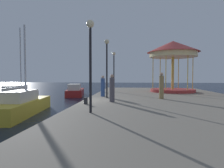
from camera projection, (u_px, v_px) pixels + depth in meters
ground_plane at (83, 111)px, 13.47m from camera, size 120.00×120.00×0.00m
quay_dock at (172, 107)px, 12.89m from camera, size 12.09×29.84×0.80m
sailboat_yellow at (22, 105)px, 12.31m from camera, size 2.43×6.49×5.88m
motorboat_red at (75, 91)px, 24.24m from camera, size 2.97×5.98×1.52m
sailboat_grey at (17, 95)px, 19.27m from camera, size 1.89×5.25×7.47m
carousel at (173, 54)px, 20.40m from camera, size 5.46×5.46×5.41m
lamp_post_near_edge at (90, 49)px, 8.73m from camera, size 0.36×0.36×4.23m
lamp_post_mid_promenade at (107, 58)px, 14.65m from camera, size 0.36×0.36×4.49m
lamp_post_far_end at (114, 65)px, 20.59m from camera, size 0.36×0.36×4.27m
bollard_south at (86, 101)px, 11.57m from camera, size 0.24×0.24×0.40m
bollard_center at (103, 90)px, 19.78m from camera, size 0.24×0.24×0.40m
person_by_the_water at (103, 87)px, 15.92m from camera, size 0.34×0.34×1.73m
person_mid_promenade at (161, 86)px, 14.21m from camera, size 0.34×0.34×1.96m
person_far_corner at (112, 89)px, 12.53m from camera, size 0.34×0.34×1.81m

